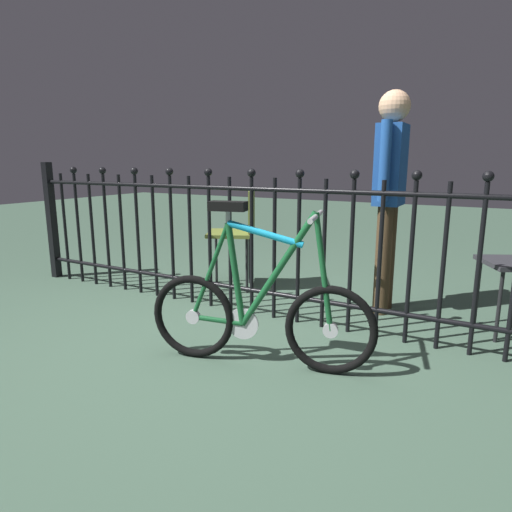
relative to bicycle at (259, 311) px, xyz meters
name	(u,v)px	position (x,y,z in m)	size (l,w,h in m)	color
ground_plane	(216,345)	(-0.36, 0.11, -0.31)	(20.00, 20.00, 0.00)	#405C49
iron_fence	(257,240)	(-0.41, 0.72, 0.25)	(4.70, 0.07, 1.11)	black
bicycle	(259,311)	(0.00, 0.00, 0.00)	(1.25, 0.44, 0.91)	black
chair_olive	(239,227)	(-0.90, 1.27, 0.23)	(0.52, 0.52, 0.87)	black
person_visitor	(390,184)	(0.38, 1.28, 0.64)	(0.22, 0.48, 1.60)	#4C3823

